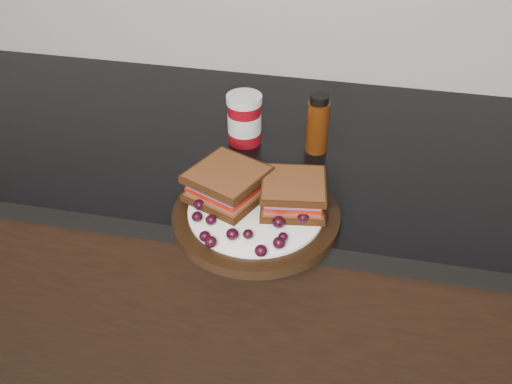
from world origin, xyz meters
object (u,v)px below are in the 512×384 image
(plate, at_px, (256,216))
(sandwich_left, at_px, (227,184))
(condiment_jar, at_px, (244,119))
(oil_bottle, at_px, (318,123))

(plate, distance_m, sandwich_left, 0.07)
(plate, bearing_deg, sandwich_left, 155.76)
(condiment_jar, xyz_separation_m, oil_bottle, (0.15, -0.00, 0.01))
(plate, xyz_separation_m, oil_bottle, (0.07, 0.24, 0.05))
(sandwich_left, relative_size, condiment_jar, 1.10)
(plate, distance_m, oil_bottle, 0.26)
(sandwich_left, height_order, condiment_jar, condiment_jar)
(sandwich_left, relative_size, oil_bottle, 0.94)
(sandwich_left, bearing_deg, oil_bottle, 83.58)
(sandwich_left, bearing_deg, plate, -0.58)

